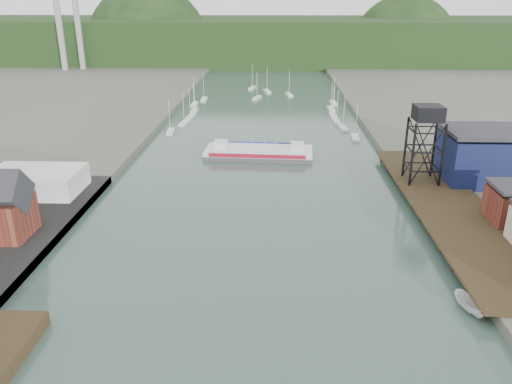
{
  "coord_description": "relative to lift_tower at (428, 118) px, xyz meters",
  "views": [
    {
      "loc": [
        3.87,
        -42.64,
        38.31
      ],
      "look_at": [
        0.64,
        45.24,
        4.0
      ],
      "focal_mm": 35.0,
      "sensor_mm": 36.0,
      "label": 1
    }
  ],
  "objects": [
    {
      "name": "distant_hills",
      "position": [
        -38.98,
        243.35,
        -5.27
      ],
      "size": [
        500.0,
        120.0,
        80.0
      ],
      "color": "black",
      "rests_on": "ground"
    },
    {
      "name": "motorboat",
      "position": [
        -5.34,
        -44.75,
        -14.55
      ],
      "size": [
        3.85,
        6.06,
        2.19
      ],
      "primitive_type": "imported",
      "rotation": [
        0.0,
        0.0,
        0.33
      ],
      "color": "silver",
      "rests_on": "ground"
    },
    {
      "name": "blue_shed",
      "position": [
        15.0,
        2.0,
        -8.59
      ],
      "size": [
        20.5,
        14.5,
        11.3
      ],
      "color": "#0C0E37",
      "rests_on": "east_land"
    },
    {
      "name": "east_pier",
      "position": [
        2.0,
        -13.0,
        -13.75
      ],
      "size": [
        14.0,
        70.0,
        2.45
      ],
      "color": "black",
      "rests_on": "ground"
    },
    {
      "name": "marina_sailboats",
      "position": [
        -34.92,
        80.46,
        -15.3
      ],
      "size": [
        57.71,
        92.65,
        0.9
      ],
      "color": "silver",
      "rests_on": "ground"
    },
    {
      "name": "white_shed",
      "position": [
        -79.0,
        -8.0,
        -11.8
      ],
      "size": [
        18.0,
        12.0,
        4.5
      ],
      "primitive_type": "cube",
      "color": "silver",
      "rests_on": "west_quay"
    },
    {
      "name": "smokestacks",
      "position": [
        -141.0,
        174.5,
        14.35
      ],
      "size": [
        11.2,
        8.2,
        60.0
      ],
      "color": "#979792",
      "rests_on": "ground"
    },
    {
      "name": "ground",
      "position": [
        -35.0,
        -58.0,
        -15.65
      ],
      "size": [
        600.0,
        600.0,
        0.0
      ],
      "primitive_type": "plane",
      "color": "#2A4138",
      "rests_on": "ground"
    },
    {
      "name": "lift_tower",
      "position": [
        0.0,
        0.0,
        0.0
      ],
      "size": [
        6.5,
        6.5,
        16.0
      ],
      "color": "black",
      "rests_on": "east_pier"
    },
    {
      "name": "chain_ferry",
      "position": [
        -34.97,
        22.92,
        -14.51
      ],
      "size": [
        27.98,
        12.5,
        3.95
      ],
      "rotation": [
        0.0,
        0.0,
        -0.05
      ],
      "color": "#474749",
      "rests_on": "ground"
    }
  ]
}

